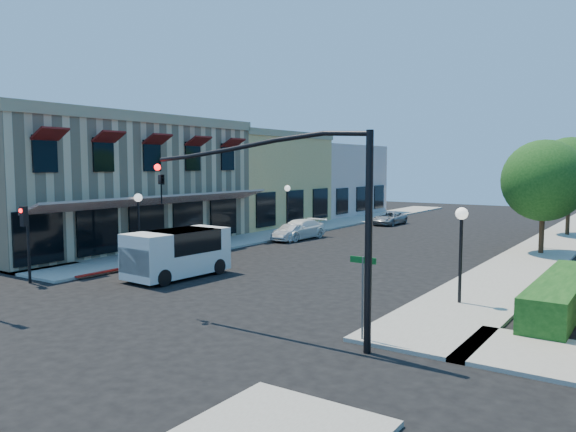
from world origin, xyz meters
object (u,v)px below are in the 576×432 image
Objects in this scene: street_tree_a at (544,181)px; parked_car_b at (291,233)px; parked_car_d at (389,218)px; lamppost_right_near at (461,231)px; street_name_sign at (363,285)px; lamppost_left_far at (287,197)px; parked_car_a at (170,252)px; parked_car_c at (299,229)px; signal_mast_arm at (301,200)px; secondary_signal at (26,230)px; white_van at (176,250)px; lamppost_right_far at (543,204)px; lamppost_left_near at (138,209)px; street_tree_b at (570,172)px.

parked_car_b is at bearing -168.69° from street_tree_a.
lamppost_right_near is at bearing -59.54° from parked_car_d.
street_name_sign is 5.98m from lamppost_right_near.
lamppost_left_far is 0.90× the size of parked_car_a.
street_tree_a is at bearing 12.73° from parked_car_c.
parked_car_b is at bearing -94.57° from parked_car_d.
signal_mast_arm is 3.20× the size of street_name_sign.
signal_mast_arm is (-2.94, -20.50, -0.11)m from street_tree_a.
secondary_signal is 6.37m from white_van.
signal_mast_arm is 22.70m from lamppost_right_far.
signal_mast_arm is 14.10m from parked_car_a.
street_tree_a is 17.36m from lamppost_left_far.
lamppost_left_near reaches higher than parked_car_c.
signal_mast_arm is 15.82m from lamppost_left_near.
signal_mast_arm is at bearing -57.54° from parked_car_b.
lamppost_left_far is at bearing 91.39° from secondary_signal.
lamppost_left_near is (-14.36, 6.50, -1.35)m from signal_mast_arm.
lamppost_right_far is (16.50, 22.59, 0.42)m from secondary_signal.
street_tree_b is at bearing 38.82° from parked_car_b.
lamppost_left_far is at bearing 125.00° from signal_mast_arm.
street_name_sign is 32.28m from parked_car_d.
lamppost_right_far is at bearing 83.30° from signal_mast_arm.
lamppost_left_near is 1.09× the size of parked_car_b.
parked_car_b is at bearing 88.64° from parked_car_a.
white_van is 1.25× the size of parked_car_a.
lamppost_right_near is 12.41m from white_van.
parked_car_c is 12.08m from parked_car_d.
street_tree_b is 28.59m from parked_car_a.
white_van is (-9.49, 4.42, -2.85)m from signal_mast_arm.
signal_mast_arm is 2.24× the size of lamppost_left_near.
parked_car_c is at bearing -172.41° from street_tree_a.
secondary_signal reaches higher than parked_car_d.
street_tree_b is at bearing 61.23° from secondary_signal.
lamppost_left_far is at bearing -149.97° from street_tree_b.
lamppost_left_near is (-0.50, 6.59, 0.42)m from secondary_signal.
lamppost_right_near is 27.55m from parked_car_d.
lamppost_right_near reaches higher than street_name_sign.
signal_mast_arm is 10.85m from white_van.
lamppost_left_near is at bearing -125.79° from street_tree_b.
secondary_signal is 18.75m from parked_car_c.
lamppost_left_near is 23.35m from lamppost_right_far.
lamppost_left_far is 16.87m from white_van.
parked_car_a is at bearing -136.91° from street_tree_a.
lamppost_left_far is (-16.00, 19.80, 1.04)m from street_name_sign.
secondary_signal is 6.63m from lamppost_left_near.
parked_car_b is at bearing -139.09° from street_tree_b.
signal_mast_arm is at bearing -96.70° from lamppost_right_far.
parked_car_a is at bearing -92.10° from parked_car_b.
street_tree_a is at bearing 50.79° from secondary_signal.
lamppost_left_near is 14.00m from lamppost_left_far.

